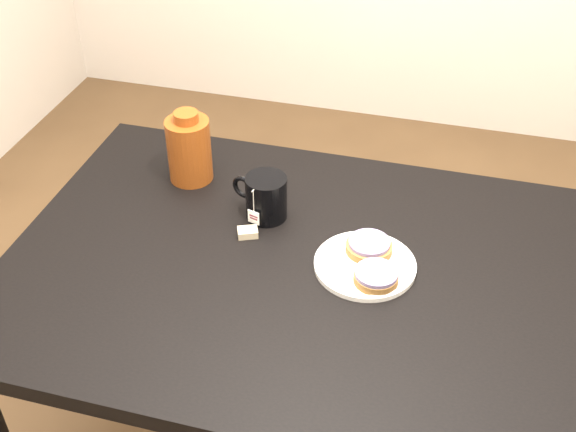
% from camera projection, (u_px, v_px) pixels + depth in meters
% --- Properties ---
extents(table, '(1.40, 0.90, 0.75)m').
position_uv_depth(table, '(326.00, 298.00, 1.60)').
color(table, black).
rests_on(table, ground_plane).
extents(plate, '(0.22, 0.22, 0.02)m').
position_uv_depth(plate, '(365.00, 264.00, 1.55)').
color(plate, white).
rests_on(plate, table).
extents(bagel_back, '(0.12, 0.12, 0.03)m').
position_uv_depth(bagel_back, '(369.00, 246.00, 1.57)').
color(bagel_back, brown).
rests_on(bagel_back, plate).
extents(bagel_front, '(0.13, 0.13, 0.03)m').
position_uv_depth(bagel_front, '(376.00, 276.00, 1.49)').
color(bagel_front, brown).
rests_on(bagel_front, plate).
extents(mug, '(0.15, 0.12, 0.11)m').
position_uv_depth(mug, '(265.00, 197.00, 1.66)').
color(mug, black).
rests_on(mug, table).
extents(teabag_pouch, '(0.05, 0.05, 0.02)m').
position_uv_depth(teabag_pouch, '(248.00, 232.00, 1.63)').
color(teabag_pouch, '#C6B793').
rests_on(teabag_pouch, table).
extents(bagel_package, '(0.12, 0.12, 0.19)m').
position_uv_depth(bagel_package, '(189.00, 149.00, 1.77)').
color(bagel_package, '#5C240C').
rests_on(bagel_package, table).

